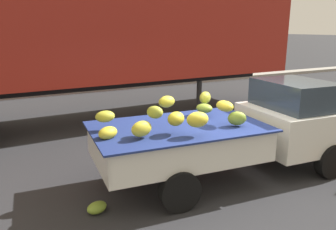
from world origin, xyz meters
TOP-DOWN VIEW (x-y plane):
  - ground at (0.00, 0.00)m, footprint 220.00×220.00m
  - curb_strip at (0.00, 9.82)m, footprint 80.00×0.80m
  - pickup_truck at (1.23, 0.05)m, footprint 5.27×2.16m
  - semi_trailer at (-0.63, 4.99)m, footprint 12.05×2.85m
  - fallen_banana_bunch_near_tailgate at (-2.31, -0.01)m, footprint 0.38×0.32m

SIDE VIEW (x-z plane):
  - ground at x=0.00m, z-range 0.00..0.00m
  - curb_strip at x=0.00m, z-range 0.00..0.16m
  - fallen_banana_bunch_near_tailgate at x=-2.31m, z-range 0.00..0.17m
  - pickup_truck at x=1.23m, z-range 0.03..1.73m
  - semi_trailer at x=-0.63m, z-range 0.57..4.52m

